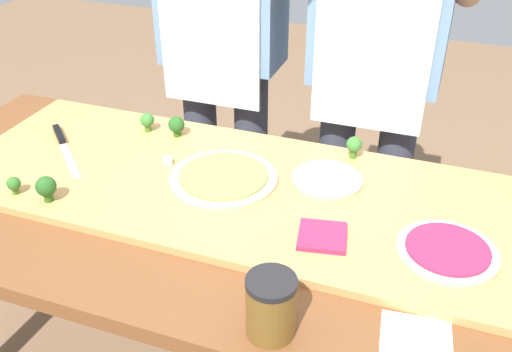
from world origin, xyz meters
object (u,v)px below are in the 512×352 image
object	(u,v)px
broccoli_floret_center_left	(147,121)
cook_right	(376,53)
cheese_crumble_c	(168,161)
cook_left	(221,34)
pizza_whole_white_garlic	(327,179)
sauce_jar	(271,306)
broccoli_floret_back_left	(354,145)
broccoli_floret_back_right	(177,125)
prep_table	(231,243)
chefs_knife	(63,143)
pizza_whole_beet_magenta	(447,251)
pizza_whole_pesto_green	(223,177)
broccoli_floret_center_right	(46,187)
pizza_slice_center	(322,236)
recipe_note	(416,349)
broccoli_floret_front_right	(14,184)

from	to	relation	value
broccoli_floret_center_left	cook_right	distance (m)	0.72
cheese_crumble_c	cook_left	size ratio (longest dim) A/B	0.01
pizza_whole_white_garlic	sauce_jar	world-z (taller)	sauce_jar
broccoli_floret_back_left	broccoli_floret_back_right	bearing A→B (deg)	-174.37
cheese_crumble_c	sauce_jar	world-z (taller)	sauce_jar
prep_table	pizza_whole_white_garlic	xyz separation A→B (m)	(0.19, 0.18, 0.13)
chefs_knife	pizza_whole_beet_magenta	world-z (taller)	same
pizza_whole_pesto_green	broccoli_floret_center_left	bearing A→B (deg)	151.07
pizza_whole_beet_magenta	cook_left	size ratio (longest dim) A/B	0.13
pizza_whole_white_garlic	cook_right	xyz separation A→B (m)	(0.02, 0.48, 0.17)
broccoli_floret_center_right	broccoli_floret_back_left	distance (m)	0.80
broccoli_floret_back_right	pizza_whole_beet_magenta	bearing A→B (deg)	-19.98
prep_table	cheese_crumble_c	xyz separation A→B (m)	(-0.23, 0.12, 0.13)
pizza_slice_center	cook_right	size ratio (longest dim) A/B	0.06
pizza_whole_beet_magenta	pizza_whole_pesto_green	world-z (taller)	same
cheese_crumble_c	cook_left	xyz separation A→B (m)	(-0.07, 0.55, 0.17)
broccoli_floret_center_left	cook_left	distance (m)	0.43
pizza_whole_white_garlic	broccoli_floret_center_right	xyz separation A→B (m)	(-0.61, -0.32, 0.03)
prep_table	cheese_crumble_c	distance (m)	0.29
broccoli_floret_back_right	recipe_note	bearing A→B (deg)	-36.38
recipe_note	cook_left	size ratio (longest dim) A/B	0.10
prep_table	broccoli_floret_back_left	distance (m)	0.43
broccoli_floret_front_right	pizza_whole_pesto_green	bearing A→B (deg)	26.99
prep_table	chefs_knife	size ratio (longest dim) A/B	7.98
broccoli_floret_front_right	cook_left	distance (m)	0.84
broccoli_floret_back_left	cook_left	xyz separation A→B (m)	(-0.53, 0.34, 0.14)
broccoli_floret_center_right	recipe_note	size ratio (longest dim) A/B	0.40
pizza_slice_center	broccoli_floret_center_right	xyz separation A→B (m)	(-0.66, -0.08, 0.03)
broccoli_floret_front_right	pizza_whole_white_garlic	bearing A→B (deg)	24.13
pizza_whole_beet_magenta	broccoli_floret_front_right	bearing A→B (deg)	-172.98
cook_left	sauce_jar	bearing A→B (deg)	-62.78
prep_table	sauce_jar	distance (m)	0.42
broccoli_floret_back_left	cook_left	size ratio (longest dim) A/B	0.04
pizza_whole_white_garlic	pizza_whole_pesto_green	world-z (taller)	same
pizza_whole_beet_magenta	broccoli_floret_center_left	size ratio (longest dim) A/B	3.80
prep_table	cheese_crumble_c	bearing A→B (deg)	152.81
broccoli_floret_front_right	cook_left	bearing A→B (deg)	74.68
prep_table	broccoli_floret_front_right	world-z (taller)	broccoli_floret_front_right
pizza_whole_beet_magenta	sauce_jar	bearing A→B (deg)	-132.54
pizza_whole_pesto_green	sauce_jar	bearing A→B (deg)	-57.43
pizza_whole_white_garlic	cook_right	size ratio (longest dim) A/B	0.11
broccoli_floret_center_left	cook_right	xyz separation A→B (m)	(0.59, 0.39, 0.15)
broccoli_floret_center_right	broccoli_floret_back_left	size ratio (longest dim) A/B	1.07
pizza_whole_white_garlic	broccoli_floret_center_right	bearing A→B (deg)	-152.76
broccoli_floret_back_right	prep_table	bearing A→B (deg)	-44.48
cheese_crumble_c	recipe_note	xyz separation A→B (m)	(0.70, -0.40, -0.03)
broccoli_floret_front_right	recipe_note	bearing A→B (deg)	-8.25
prep_table	pizza_whole_pesto_green	size ratio (longest dim) A/B	6.73
chefs_knife	pizza_whole_white_garlic	size ratio (longest dim) A/B	1.29
pizza_whole_pesto_green	recipe_note	bearing A→B (deg)	-35.40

